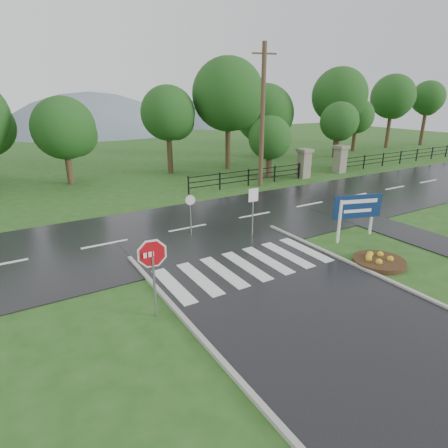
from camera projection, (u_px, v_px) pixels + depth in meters
ground at (350, 336)px, 10.14m from camera, size 120.00×120.00×0.00m
main_road at (188, 229)px, 18.21m from camera, size 90.00×8.00×0.04m
walkway at (407, 234)px, 17.54m from camera, size 2.20×11.00×0.04m
crosswalk at (246, 266)px, 14.16m from camera, size 6.50×2.80×0.02m
pillar_west at (304, 163)px, 29.05m from camera, size 1.00×1.00×2.24m
pillar_east at (340, 158)px, 31.01m from camera, size 1.00×1.00×2.24m
fence_west at (248, 176)px, 26.62m from camera, size 9.58×0.08×1.20m
fence_east at (417, 154)px, 36.43m from camera, size 20.58×0.08×1.20m
hills at (77, 218)px, 69.43m from camera, size 102.00×48.00×48.00m
treeline at (122, 176)px, 30.01m from camera, size 83.20×5.20×10.00m
stop_sign at (153, 260)px, 10.45m from camera, size 1.14×0.20×2.58m
estate_billboard at (357, 209)px, 16.58m from camera, size 2.25×0.78×2.03m
flower_bed at (379, 261)px, 14.38m from camera, size 1.95×1.95×0.39m
reg_sign_small at (253, 203)px, 16.86m from camera, size 0.50×0.07×2.23m
reg_sign_round at (190, 210)px, 16.94m from camera, size 0.44×0.15×1.93m
utility_pole_east at (262, 117)px, 25.23m from camera, size 1.65×0.52×9.41m
entrance_tree_left at (270, 138)px, 28.53m from camera, size 3.31×3.31×4.73m
entrance_tree_right at (339, 122)px, 31.86m from camera, size 3.26×3.26×5.66m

